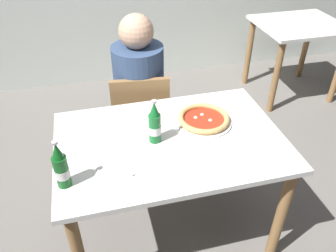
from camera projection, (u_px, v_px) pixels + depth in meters
ground_plane at (170, 228)px, 2.24m from camera, size 8.00×8.00×0.00m
dining_table_main at (170, 155)px, 1.86m from camera, size 1.20×0.80×0.75m
chair_behind_table at (141, 118)px, 2.42m from camera, size 0.44×0.44×0.85m
diner_seated at (140, 102)px, 2.40m from camera, size 0.34×0.34×1.21m
dining_table_background at (297, 39)px, 3.32m from camera, size 0.80×0.70×0.75m
pizza_margherita_near at (204, 119)px, 1.91m from camera, size 0.32×0.32×0.04m
beer_bottle_left at (155, 124)px, 1.73m from camera, size 0.07×0.07×0.25m
beer_bottle_center at (61, 167)px, 1.47m from camera, size 0.07×0.07×0.25m
napkin_with_cutlery at (117, 166)px, 1.62m from camera, size 0.23×0.23×0.01m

